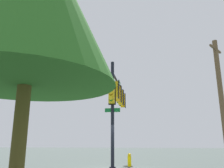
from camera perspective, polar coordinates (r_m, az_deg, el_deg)
The scene contains 3 objects.
signal_pole_assembly at distance 16.03m, azimuth 1.27°, elevation -3.51°, with size 6.91×0.94×6.39m.
utility_pole at distance 16.14m, azimuth 25.46°, elevation -3.32°, with size 1.55×1.13×8.18m.
fire_hydrant at distance 15.97m, azimuth 4.33°, elevation -18.22°, with size 0.33×0.24×0.83m.
Camera 1 is at (-13.44, -1.99, 1.50)m, focal length 36.93 mm.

